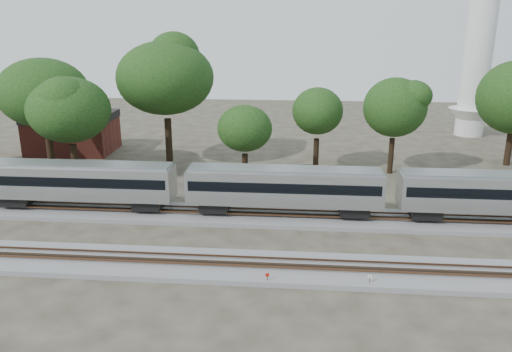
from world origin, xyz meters
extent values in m
plane|color=#383328|center=(0.00, 0.00, 0.00)|extent=(160.00, 160.00, 0.00)
cube|color=slate|center=(0.00, 6.00, 0.20)|extent=(160.00, 5.00, 0.40)
cube|color=brown|center=(0.00, 5.28, 0.66)|extent=(160.00, 0.08, 0.15)
cube|color=brown|center=(0.00, 6.72, 0.66)|extent=(160.00, 0.08, 0.15)
cube|color=slate|center=(0.00, -4.00, 0.20)|extent=(160.00, 5.00, 0.40)
cube|color=brown|center=(0.00, -4.72, 0.66)|extent=(160.00, 0.08, 0.15)
cube|color=brown|center=(0.00, -3.28, 0.66)|extent=(160.00, 0.08, 0.15)
cube|color=#BABDC2|center=(-14.86, 6.00, 3.14)|extent=(17.46, 3.01, 3.01)
cube|color=black|center=(-14.86, 6.00, 3.44)|extent=(16.86, 3.06, 0.90)
cube|color=gray|center=(-14.86, 6.00, 4.69)|extent=(17.06, 2.41, 0.35)
cube|color=black|center=(-21.18, 6.00, 1.18)|extent=(2.61, 2.21, 0.90)
cube|color=black|center=(-8.54, 6.00, 1.18)|extent=(2.61, 2.21, 0.90)
cube|color=#BABDC2|center=(4.00, 6.00, 3.14)|extent=(17.46, 3.01, 3.01)
cube|color=black|center=(4.00, 6.00, 3.44)|extent=(16.86, 3.06, 0.90)
cube|color=gray|center=(4.00, 6.00, 4.69)|extent=(17.06, 2.41, 0.35)
cube|color=black|center=(-2.32, 6.00, 1.18)|extent=(2.61, 2.21, 0.90)
cube|color=black|center=(10.32, 6.00, 1.18)|extent=(2.61, 2.21, 0.90)
cube|color=#BABDC2|center=(22.86, 6.00, 3.14)|extent=(17.46, 3.01, 3.01)
cube|color=black|center=(22.86, 6.00, 3.44)|extent=(16.86, 3.06, 0.90)
cube|color=gray|center=(22.86, 6.00, 4.69)|extent=(17.06, 2.41, 0.35)
cube|color=black|center=(16.54, 6.00, 1.18)|extent=(2.61, 2.21, 0.90)
cylinder|color=#512D19|center=(3.33, -6.15, 0.42)|extent=(0.06, 0.06, 0.84)
cylinder|color=red|center=(3.33, -6.15, 0.79)|extent=(0.30, 0.05, 0.30)
cylinder|color=#512D19|center=(10.24, -5.85, 0.43)|extent=(0.06, 0.06, 0.87)
cylinder|color=silver|center=(10.24, -5.85, 0.82)|extent=(0.31, 0.04, 0.31)
cube|color=#512D19|center=(7.59, -5.40, 0.15)|extent=(0.51, 0.31, 0.30)
cylinder|color=silver|center=(32.23, 44.63, 14.98)|extent=(4.28, 4.28, 29.97)
cone|color=silver|center=(32.23, 44.63, 2.14)|extent=(6.85, 6.85, 4.28)
cube|color=maroon|center=(-26.02, 28.65, 2.21)|extent=(11.31, 8.12, 4.42)
cube|color=black|center=(-26.02, 28.65, 4.91)|extent=(11.52, 8.32, 0.99)
cylinder|color=black|center=(-23.47, 17.28, 2.61)|extent=(0.70, 0.70, 5.22)
ellipsoid|color=#113311|center=(-23.47, 17.28, 9.70)|extent=(9.85, 9.85, 8.37)
cylinder|color=black|center=(-19.42, 14.69, 2.23)|extent=(0.70, 0.70, 4.45)
ellipsoid|color=#113311|center=(-19.42, 14.69, 8.27)|extent=(8.40, 8.40, 7.14)
cylinder|color=black|center=(-11.10, 23.55, 2.91)|extent=(0.70, 0.70, 5.82)
ellipsoid|color=#113311|center=(-11.10, 23.55, 10.81)|extent=(10.98, 10.98, 9.33)
cylinder|color=black|center=(-0.68, 16.48, 1.67)|extent=(0.70, 0.70, 3.35)
ellipsoid|color=#113311|center=(-0.68, 16.48, 6.22)|extent=(6.32, 6.32, 5.37)
cylinder|color=black|center=(7.33, 22.37, 1.95)|extent=(0.70, 0.70, 3.91)
ellipsoid|color=#113311|center=(7.33, 22.37, 7.26)|extent=(7.37, 7.37, 6.26)
cylinder|color=black|center=(16.15, 21.87, 2.12)|extent=(0.70, 0.70, 4.25)
ellipsoid|color=#113311|center=(16.15, 21.87, 7.89)|extent=(8.01, 8.01, 6.81)
cylinder|color=black|center=(31.43, 26.74, 2.30)|extent=(0.70, 0.70, 4.60)
camera|label=1|loc=(5.24, -36.49, 17.15)|focal=35.00mm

